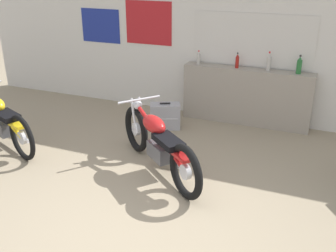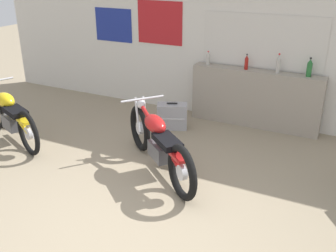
# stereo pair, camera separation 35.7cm
# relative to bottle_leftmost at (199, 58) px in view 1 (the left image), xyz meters

# --- Properties ---
(ground_plane) EXTENTS (24.00, 24.00, 0.00)m
(ground_plane) POSITION_rel_bottle_leftmost_xyz_m (0.39, -3.54, -1.09)
(ground_plane) COLOR gray
(wall_back) EXTENTS (10.00, 0.07, 2.80)m
(wall_back) POSITION_rel_bottle_leftmost_xyz_m (0.40, 0.18, 0.32)
(wall_back) COLOR silver
(wall_back) RESTS_ON ground_plane
(sill_counter) EXTENTS (2.20, 0.28, 0.98)m
(sill_counter) POSITION_rel_bottle_leftmost_xyz_m (0.88, 0.00, -0.60)
(sill_counter) COLOR gray
(sill_counter) RESTS_ON ground_plane
(bottle_leftmost) EXTENTS (0.06, 0.06, 0.24)m
(bottle_leftmost) POSITION_rel_bottle_leftmost_xyz_m (0.00, 0.00, 0.00)
(bottle_leftmost) COLOR #B7B2A8
(bottle_leftmost) RESTS_ON sill_counter
(bottle_left_center) EXTENTS (0.06, 0.06, 0.26)m
(bottle_left_center) POSITION_rel_bottle_leftmost_xyz_m (0.69, -0.01, 0.01)
(bottle_left_center) COLOR maroon
(bottle_left_center) RESTS_ON sill_counter
(bottle_center) EXTENTS (0.07, 0.07, 0.32)m
(bottle_center) POSITION_rel_bottle_leftmost_xyz_m (1.20, 0.01, 0.03)
(bottle_center) COLOR #B7B2A8
(bottle_center) RESTS_ON sill_counter
(bottle_right_center) EXTENTS (0.08, 0.08, 0.30)m
(bottle_right_center) POSITION_rel_bottle_leftmost_xyz_m (1.69, 0.01, 0.03)
(bottle_right_center) COLOR #23662D
(bottle_right_center) RESTS_ON sill_counter
(motorcycle_yellow) EXTENTS (1.89, 0.92, 0.87)m
(motorcycle_yellow) POSITION_rel_bottle_leftmost_xyz_m (-2.40, -2.31, -0.66)
(motorcycle_yellow) COLOR black
(motorcycle_yellow) RESTS_ON ground_plane
(motorcycle_red) EXTENTS (1.71, 1.43, 0.87)m
(motorcycle_red) POSITION_rel_bottle_leftmost_xyz_m (0.16, -2.15, -0.67)
(motorcycle_red) COLOR black
(motorcycle_red) RESTS_ON ground_plane
(hard_case_silver) EXTENTS (0.57, 0.44, 0.46)m
(hard_case_silver) POSITION_rel_bottle_leftmost_xyz_m (-0.33, -0.75, -0.87)
(hard_case_silver) COLOR #9E9EA3
(hard_case_silver) RESTS_ON ground_plane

